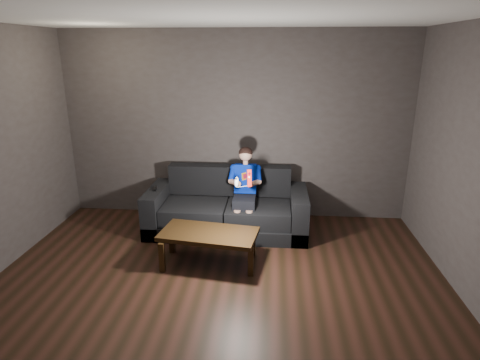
{
  "coord_description": "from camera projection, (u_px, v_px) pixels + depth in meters",
  "views": [
    {
      "loc": [
        0.56,
        -3.23,
        2.41
      ],
      "look_at": [
        0.15,
        1.55,
        0.85
      ],
      "focal_mm": 30.0,
      "sensor_mm": 36.0,
      "label": 1
    }
  ],
  "objects": [
    {
      "name": "floor",
      "position": [
        211.0,
        313.0,
        3.85
      ],
      "size": [
        5.0,
        5.0,
        0.0
      ],
      "primitive_type": "plane",
      "color": "black",
      "rests_on": "ground"
    },
    {
      "name": "back_wall",
      "position": [
        235.0,
        127.0,
        5.8
      ],
      "size": [
        5.0,
        0.04,
        2.7
      ],
      "primitive_type": "cube",
      "color": "#3E3735",
      "rests_on": "ground"
    },
    {
      "name": "ceiling",
      "position": [
        203.0,
        9.0,
        3.01
      ],
      "size": [
        5.0,
        5.0,
        0.02
      ],
      "primitive_type": "cube",
      "color": "silver",
      "rests_on": "back_wall"
    },
    {
      "name": "sofa",
      "position": [
        227.0,
        211.0,
        5.56
      ],
      "size": [
        2.18,
        0.94,
        0.84
      ],
      "color": "black",
      "rests_on": "floor"
    },
    {
      "name": "child",
      "position": [
        245.0,
        184.0,
        5.35
      ],
      "size": [
        0.44,
        0.54,
        1.08
      ],
      "color": "black",
      "rests_on": "sofa"
    },
    {
      "name": "wii_remote_red",
      "position": [
        249.0,
        178.0,
        4.89
      ],
      "size": [
        0.07,
        0.09,
        0.22
      ],
      "color": "red",
      "rests_on": "child"
    },
    {
      "name": "nunchuk_white",
      "position": [
        237.0,
        182.0,
        4.92
      ],
      "size": [
        0.06,
        0.09,
        0.14
      ],
      "color": "white",
      "rests_on": "child"
    },
    {
      "name": "wii_remote_black",
      "position": [
        155.0,
        189.0,
        5.46
      ],
      "size": [
        0.06,
        0.15,
        0.03
      ],
      "color": "black",
      "rests_on": "sofa"
    },
    {
      "name": "coffee_table",
      "position": [
        209.0,
        236.0,
        4.65
      ],
      "size": [
        1.17,
        0.7,
        0.4
      ],
      "color": "black",
      "rests_on": "floor"
    }
  ]
}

